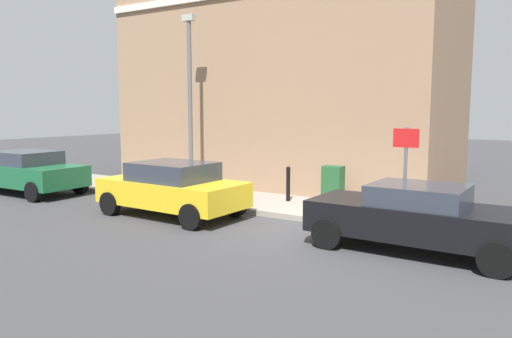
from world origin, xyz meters
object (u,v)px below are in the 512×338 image
at_px(bollard_far_kerb, 210,183).
at_px(car_black, 417,217).
at_px(utility_cabinet, 333,188).
at_px(lamppost, 190,96).
at_px(street_sign, 405,161).
at_px(car_green, 26,171).
at_px(car_yellow, 172,188).
at_px(bollard_near_cabinet, 288,182).

bearing_deg(bollard_far_kerb, car_black, -102.19).
height_order(utility_cabinet, lamppost, lamppost).
distance_m(utility_cabinet, bollard_far_kerb, 3.56).
xyz_separation_m(bollard_far_kerb, street_sign, (0.24, -5.58, 0.96)).
bearing_deg(lamppost, car_green, 118.08).
bearing_deg(car_green, car_yellow, 178.72).
relative_size(car_yellow, bollard_near_cabinet, 3.93).
bearing_deg(car_yellow, bollard_far_kerb, -92.96).
bearing_deg(bollard_near_cabinet, car_black, -121.74).
xyz_separation_m(car_black, lamppost, (2.58, 8.02, 2.58)).
distance_m(street_sign, lamppost, 7.56).
xyz_separation_m(car_green, utility_cabinet, (2.77, -10.11, -0.08)).
height_order(car_yellow, utility_cabinet, car_yellow).
bearing_deg(street_sign, bollard_near_cabinet, 72.88).
bearing_deg(car_black, lamppost, -16.78).
relative_size(car_green, bollard_far_kerb, 4.33).
bearing_deg(bollard_near_cabinet, car_yellow, 145.76).
xyz_separation_m(utility_cabinet, bollard_far_kerb, (-1.29, 3.31, 0.02)).
bearing_deg(bollard_far_kerb, car_yellow, 175.35).
relative_size(car_green, lamppost, 0.79).
relative_size(car_green, utility_cabinet, 3.91).
distance_m(car_green, bollard_far_kerb, 6.95).
bearing_deg(bollard_near_cabinet, lamppost, 92.75).
bearing_deg(car_yellow, car_black, -177.11).
bearing_deg(car_yellow, car_green, 1.57).
height_order(car_black, car_green, car_green).
relative_size(car_black, bollard_near_cabinet, 4.13).
relative_size(utility_cabinet, bollard_near_cabinet, 1.11).
relative_size(bollard_far_kerb, street_sign, 0.45).
bearing_deg(bollard_near_cabinet, street_sign, -107.12).
xyz_separation_m(street_sign, lamppost, (0.98, 7.32, 1.64)).
relative_size(car_black, street_sign, 1.87).
height_order(utility_cabinet, bollard_near_cabinet, utility_cabinet).
height_order(car_black, bollard_near_cabinet, car_black).
bearing_deg(car_yellow, street_sign, -161.41).
bearing_deg(car_yellow, utility_cabinet, -139.27).
relative_size(car_black, car_green, 0.95).
xyz_separation_m(car_black, car_green, (-0.12, 13.08, 0.04)).
height_order(car_yellow, car_green, car_yellow).
distance_m(utility_cabinet, lamppost, 5.69).
height_order(bollard_far_kerb, lamppost, lamppost).
distance_m(car_green, street_sign, 12.53).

